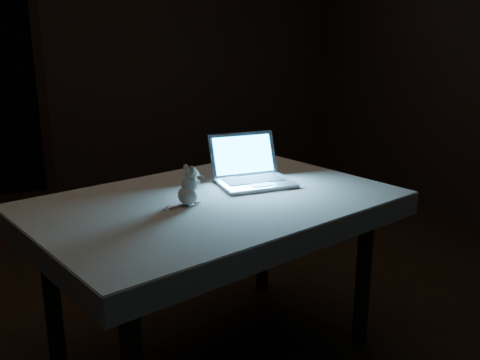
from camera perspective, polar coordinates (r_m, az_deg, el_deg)
name	(u,v)px	position (r m, az deg, el deg)	size (l,w,h in m)	color
floor	(205,293)	(3.08, -3.76, -11.90)	(5.00, 5.00, 0.00)	black
back_wall	(108,44)	(5.15, -13.90, 13.90)	(4.50, 0.04, 2.60)	black
table	(215,281)	(2.37, -2.70, -10.67)	(1.38, 0.89, 0.74)	black
tablecloth	(222,207)	(2.27, -1.93, -2.95)	(1.48, 0.99, 0.10)	beige
laptop	(256,161)	(2.39, 1.71, 2.02)	(0.33, 0.29, 0.22)	#A5A6AA
plush_mouse	(187,185)	(2.14, -5.63, -0.58)	(0.12, 0.12, 0.16)	white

